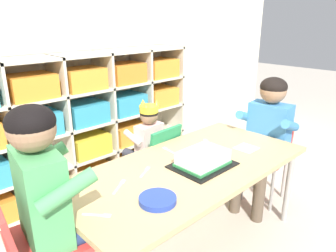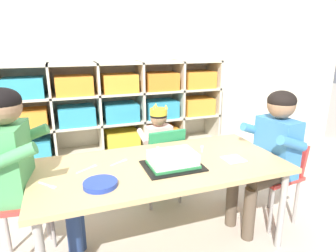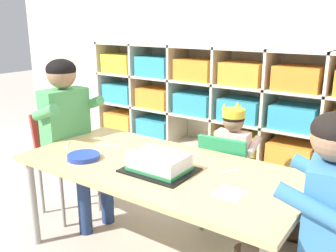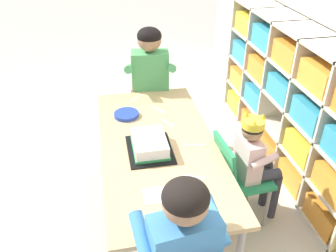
{
  "view_description": "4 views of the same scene",
  "coord_description": "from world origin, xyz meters",
  "px_view_note": "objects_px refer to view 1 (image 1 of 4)",
  "views": [
    {
      "loc": [
        -1.26,
        -1.13,
        1.41
      ],
      "look_at": [
        -0.02,
        0.16,
        0.79
      ],
      "focal_mm": 33.85,
      "sensor_mm": 36.0,
      "label": 1
    },
    {
      "loc": [
        -0.54,
        -1.58,
        1.31
      ],
      "look_at": [
        0.07,
        0.08,
        0.79
      ],
      "focal_mm": 30.83,
      "sensor_mm": 36.0,
      "label": 2
    },
    {
      "loc": [
        1.09,
        -1.48,
        1.32
      ],
      "look_at": [
        -0.0,
        0.08,
        0.78
      ],
      "focal_mm": 39.35,
      "sensor_mm": 36.0,
      "label": 3
    },
    {
      "loc": [
        1.85,
        -0.3,
        1.9
      ],
      "look_at": [
        -0.04,
        0.07,
        0.68
      ],
      "focal_mm": 37.98,
      "sensor_mm": 36.0,
      "label": 4
    }
  ],
  "objects_px": {
    "child_with_crown": "(145,140)",
    "fork_by_napkin": "(120,186)",
    "classroom_chair_blue": "(156,160)",
    "fork_near_cake_tray": "(99,215)",
    "activity_table": "(188,172)",
    "fork_near_child_seat": "(208,142)",
    "fork_at_table_front_edge": "(168,150)",
    "guest_at_table_side": "(266,130)",
    "adult_helper_seated": "(57,193)",
    "fork_scattered_mid_table": "(145,171)",
    "classroom_chair_guest_side": "(268,154)",
    "paper_plate_stack": "(158,200)",
    "birthday_cake_on_tray": "(203,160)",
    "classroom_chair_adult_side": "(36,244)"
  },
  "relations": [
    {
      "from": "classroom_chair_guest_side",
      "to": "fork_near_child_seat",
      "type": "distance_m",
      "value": 0.61
    },
    {
      "from": "guest_at_table_side",
      "to": "paper_plate_stack",
      "type": "relative_size",
      "value": 5.56
    },
    {
      "from": "child_with_crown",
      "to": "paper_plate_stack",
      "type": "xyz_separation_m",
      "value": [
        -0.56,
        -0.76,
        0.07
      ]
    },
    {
      "from": "fork_near_child_seat",
      "to": "fork_at_table_front_edge",
      "type": "xyz_separation_m",
      "value": [
        -0.3,
        0.09,
        0.0
      ]
    },
    {
      "from": "adult_helper_seated",
      "to": "fork_scattered_mid_table",
      "type": "height_order",
      "value": "adult_helper_seated"
    },
    {
      "from": "activity_table",
      "to": "child_with_crown",
      "type": "bearing_deg",
      "value": 74.6
    },
    {
      "from": "classroom_chair_blue",
      "to": "fork_at_table_front_edge",
      "type": "height_order",
      "value": "classroom_chair_blue"
    },
    {
      "from": "fork_near_cake_tray",
      "to": "activity_table",
      "type": "bearing_deg",
      "value": -124.71
    },
    {
      "from": "activity_table",
      "to": "fork_at_table_front_edge",
      "type": "relative_size",
      "value": 12.1
    },
    {
      "from": "activity_table",
      "to": "fork_near_child_seat",
      "type": "distance_m",
      "value": 0.39
    },
    {
      "from": "classroom_chair_adult_side",
      "to": "birthday_cake_on_tray",
      "type": "relative_size",
      "value": 2.04
    },
    {
      "from": "classroom_chair_guest_side",
      "to": "fork_at_table_front_edge",
      "type": "xyz_separation_m",
      "value": [
        -0.84,
        0.27,
        0.2
      ]
    },
    {
      "from": "classroom_chair_blue",
      "to": "fork_near_cake_tray",
      "type": "distance_m",
      "value": 1.01
    },
    {
      "from": "child_with_crown",
      "to": "adult_helper_seated",
      "type": "height_order",
      "value": "adult_helper_seated"
    },
    {
      "from": "birthday_cake_on_tray",
      "to": "adult_helper_seated",
      "type": "bearing_deg",
      "value": 170.79
    },
    {
      "from": "fork_at_table_front_edge",
      "to": "fork_by_napkin",
      "type": "bearing_deg",
      "value": -63.74
    },
    {
      "from": "fork_by_napkin",
      "to": "fork_near_cake_tray",
      "type": "xyz_separation_m",
      "value": [
        -0.22,
        -0.15,
        0.0
      ]
    },
    {
      "from": "fork_by_napkin",
      "to": "fork_near_cake_tray",
      "type": "relative_size",
      "value": 1.19
    },
    {
      "from": "classroom_chair_guest_side",
      "to": "birthday_cake_on_tray",
      "type": "bearing_deg",
      "value": -95.05
    },
    {
      "from": "fork_scattered_mid_table",
      "to": "fork_at_table_front_edge",
      "type": "bearing_deg",
      "value": 173.42
    },
    {
      "from": "classroom_chair_blue",
      "to": "fork_scattered_mid_table",
      "type": "height_order",
      "value": "classroom_chair_blue"
    },
    {
      "from": "classroom_chair_guest_side",
      "to": "paper_plate_stack",
      "type": "relative_size",
      "value": 3.43
    },
    {
      "from": "activity_table",
      "to": "classroom_chair_guest_side",
      "type": "distance_m",
      "value": 0.92
    },
    {
      "from": "classroom_chair_adult_side",
      "to": "paper_plate_stack",
      "type": "distance_m",
      "value": 0.56
    },
    {
      "from": "birthday_cake_on_tray",
      "to": "fork_by_napkin",
      "type": "distance_m",
      "value": 0.51
    },
    {
      "from": "fork_near_cake_tray",
      "to": "fork_at_table_front_edge",
      "type": "distance_m",
      "value": 0.78
    },
    {
      "from": "classroom_chair_adult_side",
      "to": "classroom_chair_blue",
      "type": "bearing_deg",
      "value": -61.45
    },
    {
      "from": "adult_helper_seated",
      "to": "birthday_cake_on_tray",
      "type": "height_order",
      "value": "adult_helper_seated"
    },
    {
      "from": "classroom_chair_blue",
      "to": "classroom_chair_guest_side",
      "type": "relative_size",
      "value": 1.08
    },
    {
      "from": "activity_table",
      "to": "child_with_crown",
      "type": "xyz_separation_m",
      "value": [
        0.16,
        0.6,
        -0.01
      ]
    },
    {
      "from": "child_with_crown",
      "to": "fork_scattered_mid_table",
      "type": "xyz_separation_m",
      "value": [
        -0.4,
        -0.48,
        0.06
      ]
    },
    {
      "from": "fork_by_napkin",
      "to": "fork_at_table_front_edge",
      "type": "height_order",
      "value": "same"
    },
    {
      "from": "guest_at_table_side",
      "to": "fork_at_table_front_edge",
      "type": "bearing_deg",
      "value": -118.25
    },
    {
      "from": "fork_by_napkin",
      "to": "fork_scattered_mid_table",
      "type": "relative_size",
      "value": 1.09
    },
    {
      "from": "adult_helper_seated",
      "to": "fork_near_cake_tray",
      "type": "relative_size",
      "value": 10.04
    },
    {
      "from": "guest_at_table_side",
      "to": "adult_helper_seated",
      "type": "bearing_deg",
      "value": -101.42
    },
    {
      "from": "classroom_chair_adult_side",
      "to": "fork_near_child_seat",
      "type": "height_order",
      "value": "classroom_chair_adult_side"
    },
    {
      "from": "fork_near_child_seat",
      "to": "fork_near_cake_tray",
      "type": "height_order",
      "value": "same"
    },
    {
      "from": "activity_table",
      "to": "paper_plate_stack",
      "type": "relative_size",
      "value": 8.58
    },
    {
      "from": "birthday_cake_on_tray",
      "to": "paper_plate_stack",
      "type": "bearing_deg",
      "value": -166.92
    },
    {
      "from": "classroom_chair_blue",
      "to": "paper_plate_stack",
      "type": "height_order",
      "value": "classroom_chair_blue"
    },
    {
      "from": "guest_at_table_side",
      "to": "fork_near_child_seat",
      "type": "height_order",
      "value": "guest_at_table_side"
    },
    {
      "from": "birthday_cake_on_tray",
      "to": "fork_near_child_seat",
      "type": "relative_size",
      "value": 3.0
    },
    {
      "from": "child_with_crown",
      "to": "fork_by_napkin",
      "type": "relative_size",
      "value": 6.48
    },
    {
      "from": "guest_at_table_side",
      "to": "birthday_cake_on_tray",
      "type": "relative_size",
      "value": 2.82
    },
    {
      "from": "paper_plate_stack",
      "to": "child_with_crown",
      "type": "bearing_deg",
      "value": 53.65
    },
    {
      "from": "activity_table",
      "to": "fork_by_napkin",
      "type": "bearing_deg",
      "value": 169.8
    },
    {
      "from": "birthday_cake_on_tray",
      "to": "fork_near_cake_tray",
      "type": "relative_size",
      "value": 3.25
    },
    {
      "from": "paper_plate_stack",
      "to": "fork_near_child_seat",
      "type": "bearing_deg",
      "value": 22.89
    },
    {
      "from": "classroom_chair_blue",
      "to": "adult_helper_seated",
      "type": "xyz_separation_m",
      "value": [
        -0.94,
        -0.42,
        0.29
      ]
    }
  ]
}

